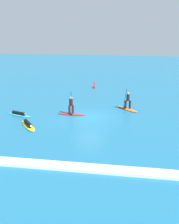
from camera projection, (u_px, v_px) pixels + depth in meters
name	position (u px, v px, depth m)	size (l,w,h in m)	color
ground_plane	(89.00, 117.00, 26.00)	(120.00, 120.00, 0.00)	#1E6B93
surfer_on_yellow_board	(28.00, 125.00, 23.54)	(2.41, 2.88, 0.44)	yellow
surfer_on_red_board	(71.00, 110.00, 26.64)	(2.69, 0.92, 2.37)	red
surfer_on_orange_board	(128.00, 105.00, 28.33)	(2.44, 2.56, 2.12)	orange
surfer_on_teal_board	(19.00, 114.00, 26.53)	(2.80, 1.53, 0.37)	#33C6CC
marker_buoy	(94.00, 87.00, 38.44)	(0.45, 0.45, 1.03)	red
wave_crest	(62.00, 166.00, 16.65)	(21.98, 0.90, 0.18)	white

